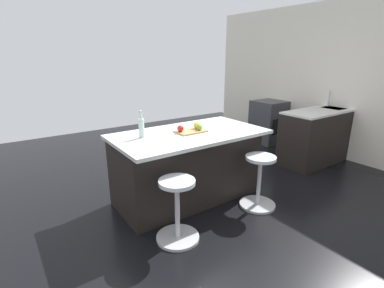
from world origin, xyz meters
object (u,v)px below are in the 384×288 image
Objects in this scene: oven_range at (268,122)px; apple_red at (180,128)px; apple_yellow at (197,125)px; stool_middle at (177,212)px; water_bottle at (141,127)px; cutting_board at (191,131)px; apple_green at (199,127)px; kitchen_island at (188,165)px; stool_by_window at (259,183)px.

oven_range is 11.09× the size of apple_red.
stool_middle is at bearing 43.13° from apple_yellow.
oven_range is 3.59m from water_bottle.
apple_green is at bearing 150.85° from cutting_board.
apple_green is at bearing 72.64° from apple_yellow.
cutting_board is at bearing -133.24° from stool_middle.
cutting_board is 0.13m from apple_yellow.
apple_red is 0.25× the size of water_bottle.
oven_range is at bearing -158.40° from kitchen_island.
stool_middle is at bearing 89.16° from water_bottle.
cutting_board reaches higher than oven_range.
kitchen_island is 0.52m from apple_green.
apple_red reaches higher than oven_range.
water_bottle is at bearing -11.01° from cutting_board.
water_bottle reaches higher than kitchen_island.
kitchen_island is 5.95× the size of water_bottle.
stool_middle is at bearing 49.42° from kitchen_island.
stool_by_window is 0.99m from apple_green.
apple_yellow is (-0.14, 0.00, 0.50)m from kitchen_island.
apple_yellow reaches higher than oven_range.
apple_green reaches higher than cutting_board.
apple_green reaches higher than stool_middle.
stool_middle is at bearing 27.86° from oven_range.
kitchen_island is at bearing -0.99° from apple_yellow.
water_bottle is at bearing -13.66° from apple_green.
apple_yellow is 1.14× the size of apple_green.
apple_red is at bearing -18.58° from apple_green.
oven_range is 1.34× the size of stool_by_window.
apple_green is (0.47, -0.59, 0.64)m from stool_by_window.
kitchen_island is 0.91m from stool_middle.
oven_range is 3.03m from kitchen_island.
kitchen_island reaches higher than stool_by_window.
apple_yellow reaches higher than kitchen_island.
apple_red is at bearing 168.81° from water_bottle.
cutting_board is at bearing -48.99° from stool_by_window.
kitchen_island is 21.64× the size of apple_yellow.
water_bottle is (-0.01, -0.76, 0.71)m from stool_middle.
apple_red is 0.24m from apple_green.
kitchen_island is 23.58× the size of apple_red.
apple_yellow is at bearing -177.78° from apple_red.
apple_yellow is (2.67, 1.12, 0.52)m from oven_range.
apple_yellow is at bearing 22.67° from oven_range.
cutting_board reaches higher than stool_middle.
kitchen_island is at bearing -37.42° from apple_green.
kitchen_island is 0.45m from cutting_board.
water_bottle is (0.69, -0.17, 0.07)m from apple_green.
stool_middle is 1.19m from apple_yellow.
water_bottle is (3.39, 1.03, 0.58)m from oven_range.
apple_green reaches higher than oven_range.
cutting_board is 1.15× the size of water_bottle.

